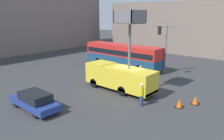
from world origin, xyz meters
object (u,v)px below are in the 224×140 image
object	(u,v)px
utility_truck	(120,75)
city_bus	(122,54)
road_worker_near_truck	(142,95)
traffic_cone_mid_road	(195,100)
parked_car_curbside	(35,101)
traffic_light_pole	(164,41)
traffic_cone_near_truck	(179,103)
road_worker_directing	(140,73)

from	to	relation	value
utility_truck	city_bus	world-z (taller)	utility_truck
city_bus	road_worker_near_truck	xyz separation A→B (m)	(-9.40, -9.41, -0.90)
utility_truck	traffic_cone_mid_road	distance (m)	7.15
road_worker_near_truck	parked_car_curbside	distance (m)	8.45
traffic_light_pole	parked_car_curbside	world-z (taller)	traffic_light_pole
city_bus	traffic_cone_near_truck	world-z (taller)	city_bus
utility_truck	traffic_cone_mid_road	xyz separation A→B (m)	(1.44, -6.90, -1.22)
traffic_cone_near_truck	traffic_cone_mid_road	distance (m)	1.64
traffic_light_pole	road_worker_near_truck	world-z (taller)	traffic_light_pole
road_worker_directing	traffic_cone_mid_road	size ratio (longest dim) A/B	2.45
city_bus	road_worker_near_truck	world-z (taller)	city_bus
city_bus	road_worker_directing	xyz separation A→B (m)	(-3.69, -5.49, -1.00)
utility_truck	road_worker_near_truck	size ratio (longest dim) A/B	3.97
city_bus	road_worker_directing	bearing A→B (deg)	154.87
traffic_light_pole	parked_car_curbside	distance (m)	16.27
road_worker_near_truck	traffic_cone_near_truck	world-z (taller)	road_worker_near_truck
traffic_light_pole	traffic_cone_mid_road	world-z (taller)	traffic_light_pole
road_worker_near_truck	parked_car_curbside	size ratio (longest dim) A/B	0.40
traffic_cone_near_truck	traffic_cone_mid_road	world-z (taller)	traffic_cone_near_truck
traffic_light_pole	road_worker_near_truck	distance (m)	10.71
traffic_cone_mid_road	city_bus	bearing A→B (deg)	63.83
traffic_cone_near_truck	parked_car_curbside	xyz separation A→B (m)	(-7.77, 8.39, 0.39)
traffic_cone_near_truck	traffic_cone_mid_road	xyz separation A→B (m)	(1.46, -0.73, -0.00)
parked_car_curbside	road_worker_directing	bearing A→B (deg)	-9.57
road_worker_near_truck	city_bus	bearing A→B (deg)	50.76
road_worker_directing	parked_car_curbside	world-z (taller)	road_worker_directing
city_bus	traffic_cone_mid_road	xyz separation A→B (m)	(-6.21, -12.63, -1.53)
road_worker_directing	traffic_cone_near_truck	distance (m)	7.57
traffic_light_pole	road_worker_directing	bearing A→B (deg)	171.96
road_worker_near_truck	traffic_cone_mid_road	world-z (taller)	road_worker_near_truck
city_bus	utility_truck	bearing A→B (deg)	135.68
road_worker_near_truck	traffic_light_pole	bearing A→B (deg)	24.92
city_bus	traffic_light_pole	xyz separation A→B (m)	(0.26, -6.04, 2.28)
city_bus	parked_car_curbside	distance (m)	15.87
city_bus	parked_car_curbside	xyz separation A→B (m)	(-15.44, -3.50, -1.14)
road_worker_near_truck	traffic_cone_near_truck	bearing A→B (deg)	-49.60
utility_truck	road_worker_directing	xyz separation A→B (m)	(3.95, 0.25, -0.69)
road_worker_near_truck	road_worker_directing	size ratio (longest dim) A/B	1.10
road_worker_near_truck	traffic_cone_near_truck	xyz separation A→B (m)	(1.72, -2.49, -0.63)
traffic_light_pole	traffic_cone_near_truck	size ratio (longest dim) A/B	8.74
utility_truck	traffic_cone_near_truck	distance (m)	6.29
traffic_light_pole	road_worker_directing	size ratio (longest dim) A/B	3.57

